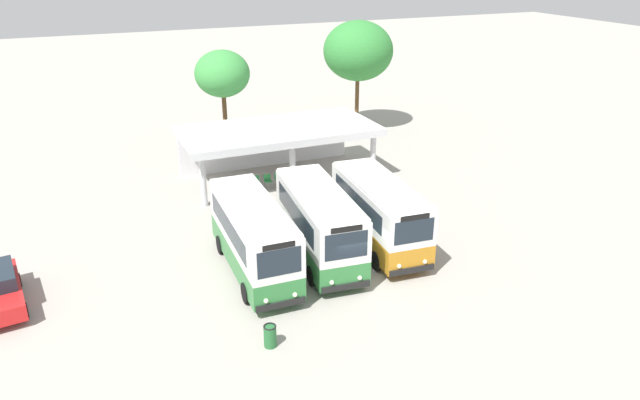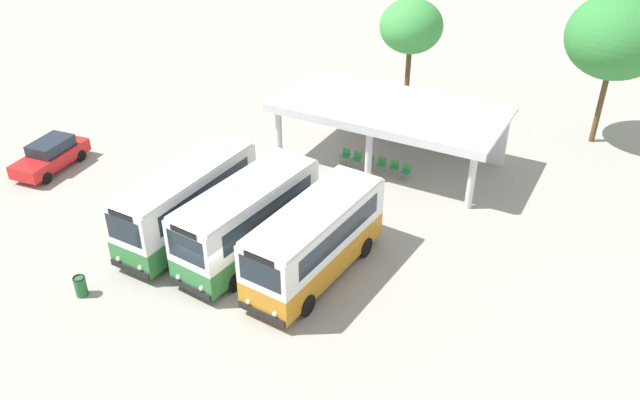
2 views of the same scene
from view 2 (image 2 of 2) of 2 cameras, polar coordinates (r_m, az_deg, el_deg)
ground_plane at (r=26.57m, az=-8.72°, el=-8.20°), size 180.00×180.00×0.00m
city_bus_nearest_orange at (r=29.22m, az=-11.77°, el=0.02°), size 2.48×7.79×3.38m
city_bus_second_in_row at (r=27.49m, az=-6.45°, el=-1.57°), size 2.99×7.64×3.45m
city_bus_middle_cream at (r=26.13m, az=-0.42°, el=-3.46°), size 2.88×7.59×3.33m
parked_car_flank at (r=37.56m, az=-22.89°, el=3.72°), size 2.28×4.57×1.62m
terminal_canopy at (r=35.27m, az=6.59°, el=7.69°), size 12.20×6.01×3.40m
waiting_chair_end_by_column at (r=35.36m, az=2.30°, el=4.08°), size 0.45×0.45×0.86m
waiting_chair_second_from_end at (r=35.04m, az=3.32°, el=3.78°), size 0.45×0.45×0.86m
waiting_chair_middle_seat at (r=34.80m, az=4.41°, el=3.53°), size 0.45×0.45×0.86m
waiting_chair_fourth_seat at (r=34.56m, az=5.51°, el=3.26°), size 0.45×0.45×0.86m
waiting_chair_fifth_seat at (r=34.33m, az=6.62°, el=2.98°), size 0.45×0.45×0.86m
waiting_chair_far_end_seat at (r=34.05m, az=7.69°, el=2.64°), size 0.45×0.45×0.86m
roadside_tree_behind_canopy at (r=40.18m, az=8.14°, el=15.06°), size 3.83×3.83×7.27m
roadside_tree_east_of_canopy at (r=39.15m, az=24.97°, el=13.06°), size 5.46×5.46×8.60m
litter_bin_apron at (r=27.63m, az=-20.58°, el=-7.19°), size 0.49×0.49×0.90m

